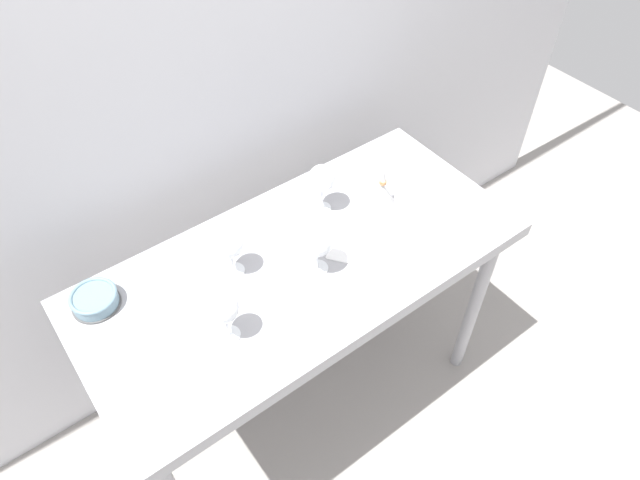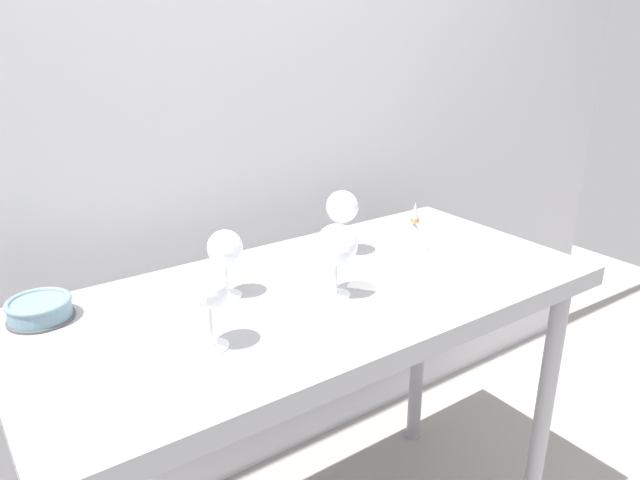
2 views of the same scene
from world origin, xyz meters
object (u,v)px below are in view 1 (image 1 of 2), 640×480
(wine_glass_far_right, at_px, (322,179))
(wine_glass_near_left, at_px, (223,309))
(wine_glass_far_left, at_px, (229,245))
(tasting_sheet_upper, at_px, (173,283))
(decanter_funnel, at_px, (382,193))
(tasting_bowl, at_px, (94,299))
(tasting_sheet_lower, at_px, (373,246))
(wine_glass_near_center, at_px, (317,242))

(wine_glass_far_right, xyz_separation_m, wine_glass_near_left, (-0.51, -0.25, -0.01))
(wine_glass_far_left, bearing_deg, wine_glass_near_left, -124.39)
(wine_glass_far_left, distance_m, wine_glass_near_left, 0.23)
(tasting_sheet_upper, relative_size, decanter_funnel, 1.90)
(tasting_bowl, bearing_deg, tasting_sheet_upper, -15.69)
(wine_glass_far_right, xyz_separation_m, tasting_bowl, (-0.76, 0.07, -0.11))
(wine_glass_far_right, relative_size, tasting_bowl, 1.29)
(tasting_sheet_lower, xyz_separation_m, tasting_bowl, (-0.79, 0.30, 0.02))
(wine_glass_near_center, bearing_deg, wine_glass_far_right, 50.02)
(wine_glass_far_left, distance_m, tasting_sheet_lower, 0.46)
(wine_glass_near_center, height_order, tasting_sheet_lower, wine_glass_near_center)
(wine_glass_far_left, xyz_separation_m, tasting_bowl, (-0.38, 0.13, -0.09))
(wine_glass_far_left, distance_m, decanter_funnel, 0.56)
(wine_glass_near_center, xyz_separation_m, decanter_funnel, (0.35, 0.11, -0.08))
(tasting_sheet_lower, bearing_deg, wine_glass_near_left, 144.62)
(wine_glass_near_left, bearing_deg, decanter_funnel, 12.51)
(wine_glass_far_left, xyz_separation_m, decanter_funnel, (0.56, -0.04, -0.07))
(tasting_sheet_upper, relative_size, tasting_sheet_lower, 1.03)
(tasting_sheet_lower, relative_size, tasting_bowl, 1.88)
(wine_glass_far_right, bearing_deg, wine_glass_near_center, -129.98)
(wine_glass_near_left, distance_m, tasting_bowl, 0.42)
(wine_glass_far_left, relative_size, decanter_funnel, 1.15)
(tasting_bowl, height_order, decanter_funnel, decanter_funnel)
(tasting_bowl, xyz_separation_m, decanter_funnel, (0.94, -0.17, 0.02))
(wine_glass_near_left, distance_m, decanter_funnel, 0.71)
(tasting_sheet_lower, bearing_deg, tasting_bowl, 121.85)
(tasting_sheet_lower, relative_size, decanter_funnel, 1.85)
(wine_glass_far_right, bearing_deg, decanter_funnel, -28.52)
(wine_glass_far_left, bearing_deg, tasting_sheet_upper, 157.68)
(wine_glass_far_left, height_order, tasting_bowl, wine_glass_far_left)
(wine_glass_near_center, distance_m, decanter_funnel, 0.37)
(wine_glass_near_center, relative_size, wine_glass_near_left, 1.03)
(decanter_funnel, bearing_deg, tasting_bowl, 169.87)
(wine_glass_near_left, xyz_separation_m, tasting_bowl, (-0.25, 0.32, -0.10))
(wine_glass_far_right, xyz_separation_m, decanter_funnel, (0.18, -0.10, -0.09))
(wine_glass_near_center, distance_m, tasting_sheet_upper, 0.45)
(wine_glass_far_left, relative_size, wine_glass_far_right, 0.91)
(wine_glass_near_center, xyz_separation_m, tasting_sheet_upper, (-0.38, 0.21, -0.12))
(decanter_funnel, bearing_deg, tasting_sheet_lower, -137.72)
(tasting_sheet_upper, height_order, decanter_funnel, decanter_funnel)
(wine_glass_far_right, xyz_separation_m, wine_glass_near_center, (-0.17, -0.20, -0.01))
(tasting_sheet_upper, distance_m, decanter_funnel, 0.74)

